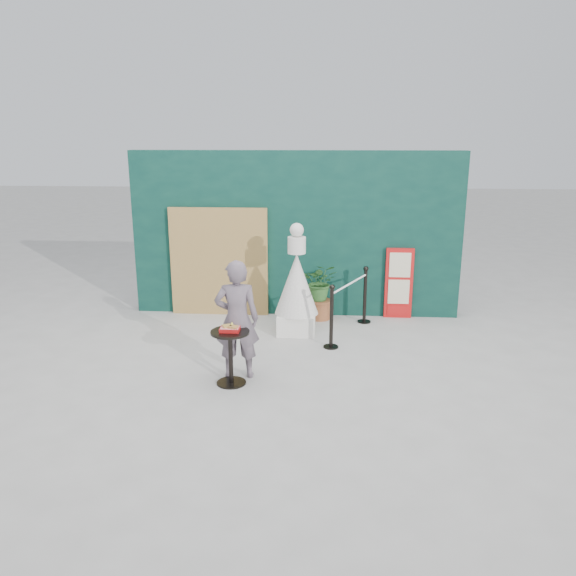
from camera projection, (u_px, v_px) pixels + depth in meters
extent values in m
plane|color=#ADAAA5|center=(282.00, 381.00, 7.66)|extent=(60.00, 60.00, 0.00)
cube|color=#0A2E29|center=(296.00, 234.00, 10.30)|extent=(6.00, 0.30, 3.00)
cube|color=tan|center=(219.00, 262.00, 10.33)|extent=(1.80, 0.08, 2.00)
imported|color=slate|center=(237.00, 319.00, 7.63)|extent=(0.64, 0.45, 1.66)
cube|color=red|center=(399.00, 283.00, 10.21)|extent=(0.50, 0.06, 1.30)
cube|color=beige|center=(400.00, 265.00, 10.09)|extent=(0.38, 0.02, 0.45)
cube|color=beige|center=(399.00, 292.00, 10.22)|extent=(0.38, 0.02, 0.45)
cube|color=red|center=(398.00, 310.00, 10.31)|extent=(0.38, 0.02, 0.18)
cube|color=white|center=(296.00, 322.00, 9.55)|extent=(0.63, 0.63, 0.34)
cone|color=white|center=(297.00, 284.00, 9.37)|extent=(0.73, 0.73, 1.03)
cylinder|color=white|center=(297.00, 245.00, 9.20)|extent=(0.30, 0.30, 0.27)
sphere|color=white|center=(297.00, 230.00, 9.14)|extent=(0.23, 0.23, 0.23)
cylinder|color=black|center=(231.00, 383.00, 7.60)|extent=(0.40, 0.40, 0.02)
cylinder|color=black|center=(231.00, 359.00, 7.51)|extent=(0.06, 0.06, 0.72)
cylinder|color=black|center=(230.00, 332.00, 7.41)|extent=(0.52, 0.52, 0.03)
cube|color=#B31313|center=(230.00, 329.00, 7.40)|extent=(0.26, 0.19, 0.05)
cube|color=red|center=(230.00, 327.00, 7.39)|extent=(0.24, 0.17, 0.00)
cube|color=#E4B953|center=(227.00, 326.00, 7.40)|extent=(0.15, 0.14, 0.02)
cube|color=#CA8B4A|center=(233.00, 327.00, 7.37)|extent=(0.13, 0.13, 0.02)
cone|color=yellow|center=(232.00, 324.00, 7.43)|extent=(0.06, 0.06, 0.06)
cylinder|color=#965D31|center=(320.00, 311.00, 10.26)|extent=(0.37, 0.37, 0.31)
cylinder|color=brown|center=(320.00, 301.00, 10.21)|extent=(0.41, 0.41, 0.05)
imported|color=#2F6129|center=(320.00, 282.00, 10.11)|extent=(0.61, 0.53, 0.68)
cylinder|color=black|center=(331.00, 347.00, 8.90)|extent=(0.24, 0.24, 0.02)
cylinder|color=black|center=(331.00, 319.00, 8.78)|extent=(0.06, 0.06, 0.96)
sphere|color=black|center=(332.00, 287.00, 8.64)|extent=(0.09, 0.09, 0.09)
cylinder|color=black|center=(364.00, 322.00, 10.11)|extent=(0.24, 0.24, 0.02)
cylinder|color=black|center=(365.00, 296.00, 9.99)|extent=(0.06, 0.06, 0.96)
sphere|color=black|center=(366.00, 269.00, 9.85)|extent=(0.09, 0.09, 0.09)
cylinder|color=white|center=(350.00, 284.00, 9.28)|extent=(0.63, 1.31, 0.03)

